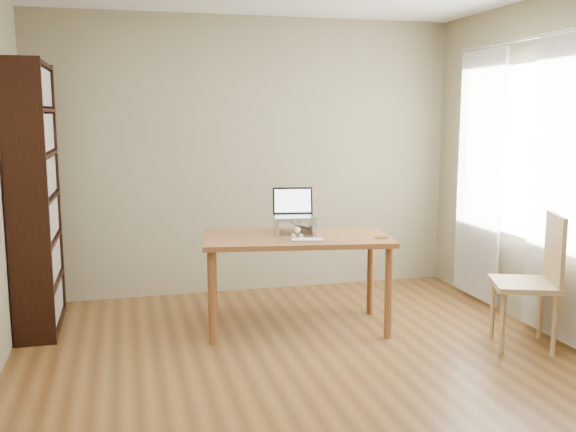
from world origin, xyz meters
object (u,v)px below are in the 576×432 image
at_px(bookshelf, 35,198).
at_px(cat, 295,226).
at_px(desk, 297,248).
at_px(keyboard, 307,240).
at_px(laptop, 293,210).
at_px(chair, 534,275).

relative_size(bookshelf, cat, 4.36).
bearing_deg(cat, bookshelf, 179.69).
xyz_separation_m(desk, keyboard, (0.02, -0.22, 0.10)).
bearing_deg(keyboard, desk, 107.98).
bearing_deg(laptop, keyboard, -77.70).
bearing_deg(desk, cat, 93.59).
xyz_separation_m(desk, cat, (0.01, 0.11, 0.16)).
bearing_deg(chair, keyboard, -179.96).
xyz_separation_m(bookshelf, keyboard, (2.00, -0.74, -0.29)).
xyz_separation_m(bookshelf, laptop, (1.98, -0.39, -0.11)).
distance_m(laptop, chair, 1.88).
height_order(bookshelf, chair, bookshelf).
distance_m(keyboard, cat, 0.34).
distance_m(bookshelf, cat, 2.04).
height_order(desk, laptop, laptop).
distance_m(bookshelf, desk, 2.08).
bearing_deg(keyboard, laptop, 105.82).
height_order(laptop, keyboard, laptop).
distance_m(laptop, cat, 0.13).
relative_size(laptop, chair, 0.36).
bearing_deg(laptop, bookshelf, 177.79).
xyz_separation_m(laptop, cat, (0.01, -0.03, -0.13)).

